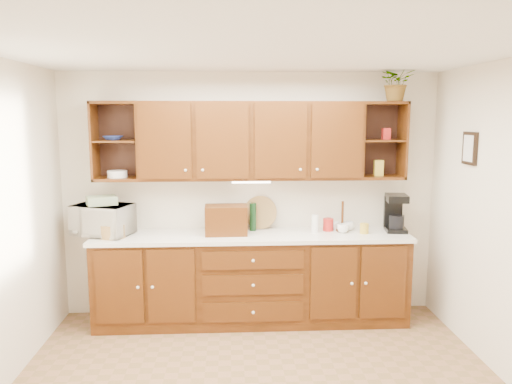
{
  "coord_description": "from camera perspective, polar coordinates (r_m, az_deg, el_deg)",
  "views": [
    {
      "loc": [
        -0.22,
        -3.56,
        2.15
      ],
      "look_at": [
        0.03,
        1.15,
        1.42
      ],
      "focal_mm": 35.0,
      "sensor_mm": 36.0,
      "label": 1
    }
  ],
  "objects": [
    {
      "name": "wicker_basket",
      "position": [
        5.21,
        -16.08,
        -4.25
      ],
      "size": [
        0.35,
        0.35,
        0.14
      ],
      "primitive_type": "cylinder",
      "rotation": [
        0.0,
        0.0,
        0.43
      ],
      "color": "olive",
      "rests_on": "countertop"
    },
    {
      "name": "countertop",
      "position": [
        5.16,
        -0.5,
        -5.04
      ],
      "size": [
        3.24,
        0.64,
        0.04
      ],
      "primitive_type": "cube",
      "color": "silver",
      "rests_on": "base_cabinets"
    },
    {
      "name": "pantry_box_red",
      "position": [
        5.39,
        14.65,
        6.44
      ],
      "size": [
        0.08,
        0.07,
        0.12
      ],
      "primitive_type": "cube",
      "rotation": [
        0.0,
        0.0,
        0.01
      ],
      "color": "#AC1C19",
      "rests_on": "upper_cabinets"
    },
    {
      "name": "plate_stack",
      "position": [
        5.3,
        -15.57,
        2.0
      ],
      "size": [
        0.25,
        0.25,
        0.07
      ],
      "primitive_type": "cylinder",
      "rotation": [
        0.0,
        0.0,
        0.27
      ],
      "color": "white",
      "rests_on": "upper_cabinets"
    },
    {
      "name": "coffee_maker",
      "position": [
        5.46,
        15.64,
        -2.36
      ],
      "size": [
        0.25,
        0.3,
        0.39
      ],
      "rotation": [
        0.0,
        0.0,
        -0.15
      ],
      "color": "black",
      "rests_on": "countertop"
    },
    {
      "name": "pantry_box_yellow",
      "position": [
        5.39,
        13.82,
        2.68
      ],
      "size": [
        0.1,
        0.08,
        0.16
      ],
      "primitive_type": "cube",
      "rotation": [
        0.0,
        0.0,
        -0.06
      ],
      "color": "gold",
      "rests_on": "upper_cabinets"
    },
    {
      "name": "mug_tree",
      "position": [
        5.35,
        9.82,
        -3.89
      ],
      "size": [
        0.3,
        0.29,
        0.32
      ],
      "rotation": [
        0.0,
        0.0,
        0.39
      ],
      "color": "#331905",
      "rests_on": "countertop"
    },
    {
      "name": "microwave",
      "position": [
        5.32,
        -17.13,
        -3.05
      ],
      "size": [
        0.66,
        0.55,
        0.31
      ],
      "primitive_type": "imported",
      "rotation": [
        0.0,
        0.0,
        -0.34
      ],
      "color": "silver",
      "rests_on": "countertop"
    },
    {
      "name": "upper_cabinets",
      "position": [
        5.16,
        -0.48,
        5.91
      ],
      "size": [
        3.2,
        0.33,
        0.8
      ],
      "color": "#331905",
      "rests_on": "back_wall"
    },
    {
      "name": "canister_yellow",
      "position": [
        5.28,
        12.27,
        -4.09
      ],
      "size": [
        0.12,
        0.12,
        0.1
      ],
      "primitive_type": "cylinder",
      "rotation": [
        0.0,
        0.0,
        0.42
      ],
      "color": "gold",
      "rests_on": "countertop"
    },
    {
      "name": "potted_plant",
      "position": [
        5.37,
        15.8,
        11.99
      ],
      "size": [
        0.36,
        0.32,
        0.38
      ],
      "primitive_type": "imported",
      "rotation": [
        0.0,
        0.0,
        -0.06
      ],
      "color": "#999999",
      "rests_on": "upper_cabinets"
    },
    {
      "name": "base_cabinets",
      "position": [
        5.3,
        -0.5,
        -9.95
      ],
      "size": [
        3.2,
        0.6,
        0.9
      ],
      "primitive_type": "cube",
      "color": "#331905",
      "rests_on": "floor"
    },
    {
      "name": "canister_red",
      "position": [
        5.33,
        8.25,
        -3.71
      ],
      "size": [
        0.13,
        0.13,
        0.13
      ],
      "primitive_type": "cylinder",
      "rotation": [
        0.0,
        0.0,
        0.21
      ],
      "color": "#AC1C19",
      "rests_on": "countertop"
    },
    {
      "name": "bread_box",
      "position": [
        5.12,
        -3.44,
        -3.21
      ],
      "size": [
        0.43,
        0.28,
        0.3
      ],
      "primitive_type": "cube",
      "rotation": [
        0.0,
        0.0,
        0.03
      ],
      "color": "#331905",
      "rests_on": "countertop"
    },
    {
      "name": "undercabinet_light",
      "position": [
        5.15,
        -0.55,
        1.17
      ],
      "size": [
        0.4,
        0.05,
        0.02
      ],
      "primitive_type": "cube",
      "color": "white",
      "rests_on": "upper_cabinets"
    },
    {
      "name": "bowl_stack",
      "position": [
        5.27,
        -16.04,
        5.95
      ],
      "size": [
        0.23,
        0.23,
        0.04
      ],
      "primitive_type": "imported",
      "rotation": [
        0.0,
        0.0,
        -0.4
      ],
      "color": "navy",
      "rests_on": "upper_cabinets"
    },
    {
      "name": "towel_stack",
      "position": [
        5.29,
        -17.22,
        -0.93
      ],
      "size": [
        0.34,
        0.3,
        0.09
      ],
      "primitive_type": "cube",
      "rotation": [
        0.0,
        0.0,
        0.4
      ],
      "color": "#CCD162",
      "rests_on": "microwave"
    },
    {
      "name": "ceiling",
      "position": [
        3.6,
        0.53,
        15.96
      ],
      "size": [
        4.0,
        4.0,
        0.0
      ],
      "primitive_type": "plane",
      "rotation": [
        3.14,
        0.0,
        0.0
      ],
      "color": "white",
      "rests_on": "back_wall"
    },
    {
      "name": "woven_tray",
      "position": [
        5.4,
        0.48,
        -4.09
      ],
      "size": [
        0.37,
        0.16,
        0.35
      ],
      "primitive_type": "cylinder",
      "rotation": [
        1.36,
        0.0,
        -0.2
      ],
      "color": "olive",
      "rests_on": "countertop"
    },
    {
      "name": "canister_white",
      "position": [
        5.24,
        6.76,
        -3.62
      ],
      "size": [
        0.09,
        0.09,
        0.18
      ],
      "primitive_type": "cylinder",
      "rotation": [
        0.0,
        0.0,
        0.26
      ],
      "color": "white",
      "rests_on": "countertop"
    },
    {
      "name": "framed_picture",
      "position": [
        4.99,
        23.25,
        4.61
      ],
      "size": [
        0.03,
        0.24,
        0.3
      ],
      "primitive_type": "cube",
      "color": "black",
      "rests_on": "right_wall"
    },
    {
      "name": "back_wall",
      "position": [
        5.38,
        -0.65,
        -0.32
      ],
      "size": [
        4.0,
        0.0,
        4.0
      ],
      "primitive_type": "plane",
      "rotation": [
        1.57,
        0.0,
        0.0
      ],
      "color": "beige",
      "rests_on": "floor"
    },
    {
      "name": "wine_bottle",
      "position": [
        5.27,
        -0.35,
        -2.85
      ],
      "size": [
        0.08,
        0.08,
        0.3
      ],
      "primitive_type": "cylinder",
      "rotation": [
        0.0,
        0.0,
        0.07
      ],
      "color": "black",
      "rests_on": "countertop"
    }
  ]
}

